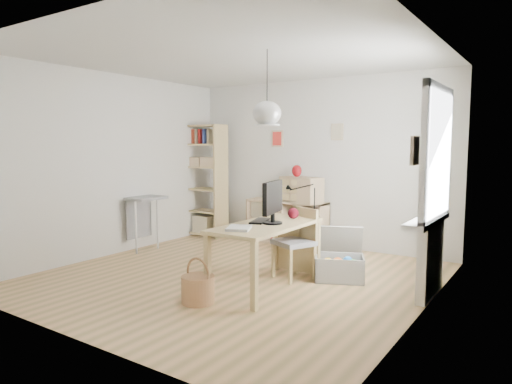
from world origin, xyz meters
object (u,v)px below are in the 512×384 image
Objects in this scene: desk at (267,232)px; storage_chest at (340,263)px; tall_bookshelf at (204,176)px; drawer_chest at (301,189)px; cube_shelf at (287,225)px; monitor at (273,200)px; chair at (298,239)px.

desk reaches higher than storage_chest.
drawer_chest is at bearing 7.37° from tall_bookshelf.
drawer_chest reaches higher than cube_shelf.
cube_shelf is 2.51× the size of monitor.
chair reaches higher than desk.
chair is 1.56× the size of monitor.
desk is at bearing -76.72° from chair.
cube_shelf reaches higher than storage_chest.
cube_shelf is at bearing 102.98° from monitor.
tall_bookshelf is (-2.59, 1.95, 0.43)m from desk.
tall_bookshelf reaches higher than chair.
desk is 1.73× the size of chair.
desk is at bearing -55.62° from drawer_chest.
cube_shelf is 2.04m from chair.
storage_chest is (3.15, -1.15, -0.89)m from tall_bookshelf.
storage_chest is at bearing 43.11° from monitor.
tall_bookshelf is 3.47m from storage_chest.
drawer_chest reaches higher than storage_chest.
desk is 2.32m from drawer_chest.
cube_shelf is 1.62× the size of chair.
desk is 3.27m from tall_bookshelf.
desk is 2.48m from cube_shelf.
monitor is at bearing -71.21° from chair.
tall_bookshelf is at bearing -169.81° from cube_shelf.
cube_shelf is at bearing 113.45° from storage_chest.
cube_shelf is at bearing 147.87° from chair.
drawer_chest is at bearing 108.44° from desk.
storage_chest is 1.19× the size of drawer_chest.
cube_shelf is at bearing 10.19° from tall_bookshelf.
cube_shelf is 0.69m from drawer_chest.
storage_chest is at bearing 54.73° from desk.
drawer_chest is (-0.79, 2.15, -0.10)m from monitor.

